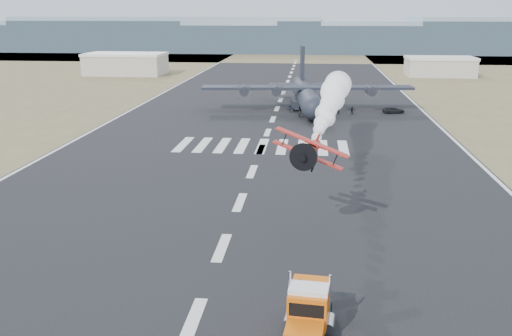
% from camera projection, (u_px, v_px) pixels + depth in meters
% --- Properties ---
extents(ground, '(500.00, 500.00, 0.00)m').
position_uv_depth(ground, '(193.00, 321.00, 37.05)').
color(ground, black).
rests_on(ground, ground).
extents(scrub_far, '(500.00, 80.00, 0.00)m').
position_uv_depth(scrub_far, '(298.00, 56.00, 257.63)').
color(scrub_far, brown).
rests_on(scrub_far, ground).
extents(runway_markings, '(60.00, 260.00, 0.01)m').
position_uv_depth(runway_markings, '(268.00, 132.00, 94.59)').
color(runway_markings, silver).
rests_on(runway_markings, ground).
extents(ridge_seg_b, '(150.00, 50.00, 15.00)m').
position_uv_depth(ridge_seg_b, '(51.00, 35.00, 297.04)').
color(ridge_seg_b, gray).
rests_on(ridge_seg_b, ground).
extents(ridge_seg_c, '(150.00, 50.00, 17.00)m').
position_uv_depth(ridge_seg_c, '(173.00, 33.00, 290.46)').
color(ridge_seg_c, gray).
rests_on(ridge_seg_c, ground).
extents(ridge_seg_d, '(150.00, 50.00, 13.00)m').
position_uv_depth(ridge_seg_d, '(300.00, 38.00, 284.68)').
color(ridge_seg_d, gray).
rests_on(ridge_seg_d, ground).
extents(ridge_seg_e, '(150.00, 50.00, 15.00)m').
position_uv_depth(ridge_seg_e, '(433.00, 36.00, 278.10)').
color(ridge_seg_e, gray).
rests_on(ridge_seg_e, ground).
extents(hangar_left, '(24.50, 14.50, 6.70)m').
position_uv_depth(hangar_left, '(126.00, 64.00, 180.25)').
color(hangar_left, '#A6A093').
rests_on(hangar_left, ground).
extents(hangar_right, '(20.50, 12.50, 5.90)m').
position_uv_depth(hangar_right, '(440.00, 66.00, 175.64)').
color(hangar_right, '#A6A093').
rests_on(hangar_right, ground).
extents(semi_truck, '(3.12, 7.72, 3.42)m').
position_uv_depth(semi_truck, '(308.00, 312.00, 34.88)').
color(semi_truck, black).
rests_on(semi_truck, ground).
extents(aerobatic_biplane, '(6.46, 6.06, 3.60)m').
position_uv_depth(aerobatic_biplane, '(310.00, 150.00, 49.63)').
color(aerobatic_biplane, red).
extents(smoke_trail, '(6.14, 41.29, 4.22)m').
position_uv_depth(smoke_trail, '(334.00, 94.00, 81.25)').
color(smoke_trail, white).
extents(transport_aircraft, '(42.17, 34.65, 12.16)m').
position_uv_depth(transport_aircraft, '(306.00, 94.00, 116.18)').
color(transport_aircraft, black).
rests_on(transport_aircraft, ground).
extents(support_vehicle, '(4.66, 3.02, 1.19)m').
position_uv_depth(support_vehicle, '(394.00, 110.00, 112.39)').
color(support_vehicle, black).
rests_on(support_vehicle, ground).
extents(crew_a, '(0.54, 0.63, 1.62)m').
position_uv_depth(crew_a, '(317.00, 111.00, 110.35)').
color(crew_a, black).
rests_on(crew_a, ground).
extents(crew_b, '(0.84, 0.92, 1.61)m').
position_uv_depth(crew_b, '(339.00, 110.00, 110.78)').
color(crew_b, black).
rests_on(crew_b, ground).
extents(crew_c, '(1.08, 0.63, 1.57)m').
position_uv_depth(crew_c, '(290.00, 109.00, 112.81)').
color(crew_c, black).
rests_on(crew_c, ground).
extents(crew_d, '(0.58, 0.99, 1.61)m').
position_uv_depth(crew_d, '(305.00, 109.00, 112.24)').
color(crew_d, black).
rests_on(crew_d, ground).
extents(crew_e, '(0.93, 0.81, 1.62)m').
position_uv_depth(crew_e, '(330.00, 111.00, 110.06)').
color(crew_e, black).
rests_on(crew_e, ground).
extents(crew_f, '(1.48, 0.53, 1.58)m').
position_uv_depth(crew_f, '(352.00, 110.00, 110.82)').
color(crew_f, black).
rests_on(crew_f, ground).
extents(crew_g, '(0.69, 0.74, 1.61)m').
position_uv_depth(crew_g, '(300.00, 113.00, 107.59)').
color(crew_g, black).
rests_on(crew_g, ground).
extents(crew_h, '(1.02, 1.03, 1.84)m').
position_uv_depth(crew_h, '(306.00, 110.00, 110.81)').
color(crew_h, black).
rests_on(crew_h, ground).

